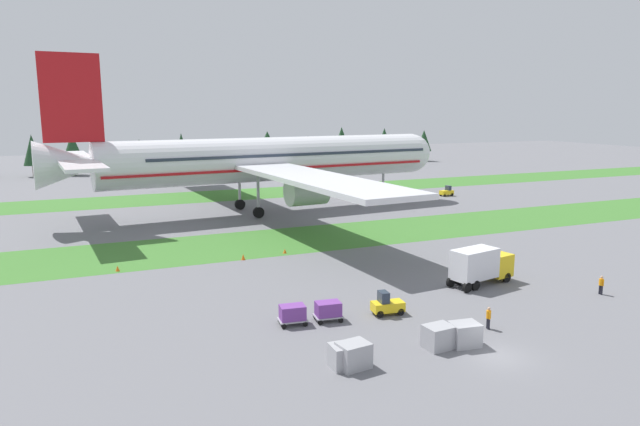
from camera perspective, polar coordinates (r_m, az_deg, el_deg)
ground_plane at (r=41.84m, az=17.20°, el=-13.46°), size 400.00×400.00×0.00m
grass_strip_near at (r=73.57m, az=-2.20°, el=-2.63°), size 320.00×14.42×0.01m
grass_strip_far at (r=112.08m, az=-9.63°, el=1.76°), size 320.00×14.42×0.01m
airliner at (r=91.73m, az=-5.81°, el=5.34°), size 65.40×80.66×23.90m
baggage_tug at (r=47.46m, az=6.70°, el=-9.09°), size 2.73×1.59×1.97m
cargo_dolly_lead at (r=45.79m, az=0.82°, el=-9.62°), size 2.36×1.74×1.55m
cargo_dolly_second at (r=45.07m, az=-2.76°, el=-9.97°), size 2.36×1.74×1.55m
catering_truck at (r=56.66m, az=15.75°, el=-4.97°), size 7.27×3.62×3.58m
pushback_tractor at (r=112.33m, az=12.55°, el=2.09°), size 2.70×1.51×1.97m
ground_crew_marshaller at (r=46.00m, az=16.47°, el=-9.93°), size 0.36×0.54×1.74m
ground_crew_loader at (r=57.83m, az=26.27°, el=-6.40°), size 0.36×0.56×1.74m
uld_container_0 at (r=38.34m, az=2.59°, el=-14.02°), size 2.04×1.65×1.51m
uld_container_1 at (r=38.18m, az=3.37°, el=-13.99°), size 2.19×1.85×1.69m
uld_container_2 at (r=41.79m, az=11.76°, el=-12.01°), size 2.12×1.76×1.64m
uld_container_3 at (r=42.59m, az=14.24°, el=-11.66°), size 2.18×1.84×1.67m
taxiway_marker_0 at (r=64.14m, az=-7.68°, el=-4.37°), size 0.44×0.44×0.68m
taxiway_marker_1 at (r=66.61m, az=-3.53°, el=-3.81°), size 0.44×0.44×0.51m
taxiway_marker_2 at (r=62.91m, az=-19.56°, el=-5.24°), size 0.44×0.44×0.55m
distant_tree_line at (r=158.46m, az=-14.20°, el=6.52°), size 153.71×9.95×11.54m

